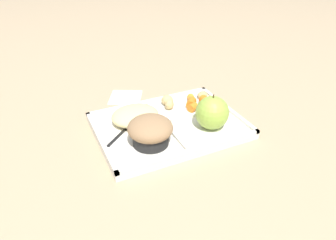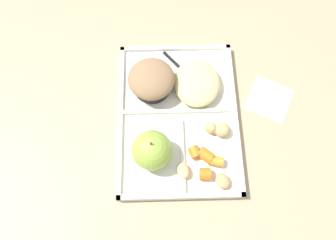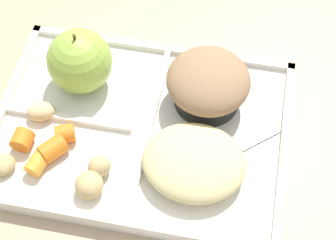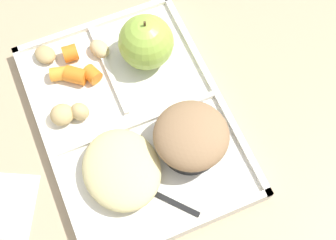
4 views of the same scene
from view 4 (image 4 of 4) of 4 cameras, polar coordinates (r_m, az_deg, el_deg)
ground at (r=0.74m, az=-3.76°, el=-0.34°), size 6.00×6.00×0.00m
lunch_tray at (r=0.74m, az=-3.82°, el=-0.03°), size 0.36×0.26×0.02m
green_apple at (r=0.75m, az=-2.48°, el=8.71°), size 0.08×0.08×0.09m
bran_muffin at (r=0.68m, az=2.60°, el=-2.00°), size 0.10×0.10×0.07m
carrot_slice_diagonal at (r=0.76m, az=-10.30°, el=4.95°), size 0.04×0.04×0.02m
carrot_slice_center at (r=0.77m, az=-11.96°, el=5.10°), size 0.03×0.03×0.02m
carrot_slice_back at (r=0.76m, az=-8.49°, el=5.06°), size 0.03×0.03×0.02m
carrot_slice_small at (r=0.78m, az=-10.89°, el=7.36°), size 0.03×0.02×0.02m
potato_chunk_small at (r=0.73m, az=-9.84°, el=0.94°), size 0.04×0.04×0.03m
potato_chunk_corner at (r=0.78m, az=-7.68°, el=7.92°), size 0.04×0.04×0.02m
potato_chunk_golden at (r=0.79m, az=-13.60°, el=7.13°), size 0.04×0.04×0.02m
potato_chunk_wedge at (r=0.73m, az=-11.77°, el=0.60°), size 0.03×0.04×0.03m
egg_noodle_pile at (r=0.68m, az=-5.23°, el=-5.52°), size 0.12×0.10×0.04m
meatball_side at (r=0.69m, az=-7.16°, el=-4.29°), size 0.03×0.03×0.03m
meatball_back at (r=0.68m, az=-4.09°, el=-7.27°), size 0.03×0.03×0.03m
meatball_front at (r=0.68m, az=-4.82°, el=-5.39°), size 0.03×0.03×0.03m
plastic_fork at (r=0.69m, az=-2.86°, el=-7.65°), size 0.11×0.10×0.00m
paper_napkin at (r=0.74m, az=-18.18°, el=-9.03°), size 0.12×0.12×0.00m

